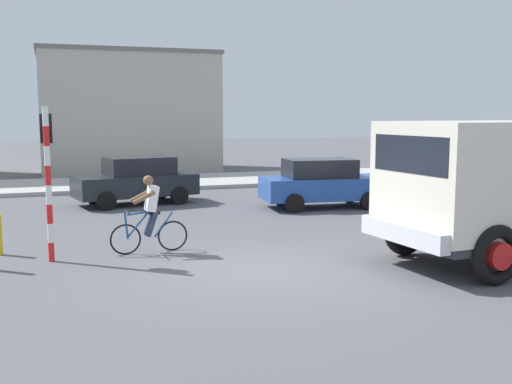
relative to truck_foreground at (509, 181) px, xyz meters
name	(u,v)px	position (x,y,z in m)	size (l,w,h in m)	color
ground_plane	(255,270)	(-5.19, 1.00, -1.67)	(120.00, 120.00, 0.00)	#56565B
sidewalk_far	(143,183)	(-5.19, 16.13, -1.59)	(80.00, 5.00, 0.16)	#ADADA8
truck_foreground	(509,181)	(0.00, 0.00, 0.00)	(5.62, 3.19, 2.90)	silver
cyclist	(149,214)	(-6.91, 3.14, -0.80)	(1.73, 0.50, 1.72)	black
traffic_light_pole	(47,162)	(-8.97, 3.08, 0.40)	(0.24, 0.43, 3.20)	red
car_red_near	(136,180)	(-6.19, 10.56, -0.85)	(4.25, 2.44, 1.60)	#1E2328
car_white_mid	(322,183)	(-0.56, 7.80, -0.85)	(4.15, 2.18, 1.60)	#234C9E
building_mid_block	(129,112)	(-4.86, 22.89, 1.48)	(9.15, 5.19, 6.29)	#B2AD9E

